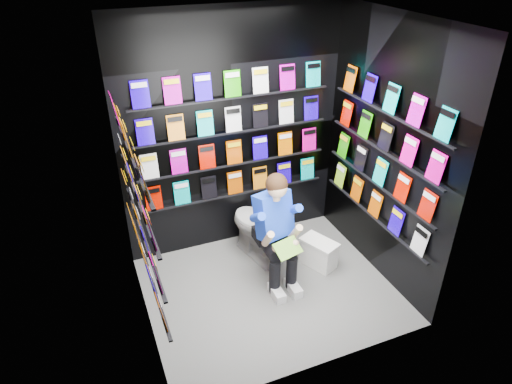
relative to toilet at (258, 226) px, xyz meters
name	(u,v)px	position (x,y,z in m)	size (l,w,h in m)	color
floor	(269,290)	(-0.12, -0.60, -0.37)	(2.40, 2.40, 0.00)	slate
ceiling	(274,20)	(-0.12, -0.60, 2.23)	(2.40, 2.40, 0.00)	white
wall_back	(233,135)	(-0.12, 0.40, 0.93)	(2.40, 0.04, 2.60)	black
wall_front	(329,239)	(-0.12, -1.60, 0.93)	(2.40, 0.04, 2.60)	black
wall_left	(132,204)	(-1.32, -0.60, 0.93)	(0.04, 2.00, 2.60)	black
wall_right	(386,155)	(1.08, -0.60, 0.93)	(0.04, 2.00, 2.60)	black
comics_back	(234,136)	(-0.12, 0.37, 0.94)	(2.10, 0.06, 1.37)	#B90F00
comics_left	(136,202)	(-1.29, -0.60, 0.94)	(0.06, 1.70, 1.37)	#B90F00
comics_right	(383,155)	(1.05, -0.60, 0.94)	(0.06, 1.70, 1.37)	#B90F00
toilet	(258,226)	(0.00, 0.00, 0.00)	(0.42, 0.75, 0.73)	white
longbox	(318,254)	(0.53, -0.42, -0.23)	(0.21, 0.38, 0.28)	white
longbox_lid	(319,242)	(0.53, -0.42, -0.07)	(0.23, 0.39, 0.03)	white
reader	(273,215)	(0.00, -0.38, 0.37)	(0.48, 0.70, 1.29)	#093AF1
held_comic	(288,248)	(0.00, -0.73, 0.21)	(0.27, 0.01, 0.18)	green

